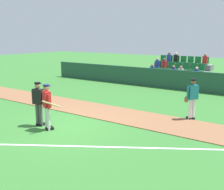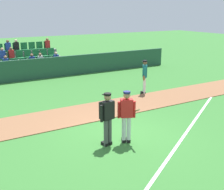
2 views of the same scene
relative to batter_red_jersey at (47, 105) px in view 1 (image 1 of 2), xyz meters
name	(u,v)px [view 1 (image 1 of 2)]	position (x,y,z in m)	size (l,w,h in m)	color
ground_plane	(62,126)	(0.15, 0.59, -0.97)	(80.00, 80.00, 0.00)	#33702D
infield_dirt_path	(103,111)	(0.15, 3.25, -0.95)	(28.00, 2.23, 0.03)	brown
foul_line_chalk	(118,147)	(3.15, 0.09, -0.96)	(12.00, 0.10, 0.01)	white
dugout_fence	(167,79)	(0.15, 10.56, -0.31)	(20.00, 0.16, 1.32)	#234C38
stadium_bleachers	(178,76)	(0.14, 12.43, -0.33)	(4.45, 2.95, 2.30)	slate
batter_red_jersey	(47,105)	(0.00, 0.00, 0.00)	(0.62, 0.80, 1.76)	silver
umpire_home_plate	(39,101)	(-0.64, 0.15, 0.03)	(0.58, 0.36, 1.76)	#4C4C4C
runner_teal_jersey	(192,98)	(4.00, 4.43, -0.01)	(0.50, 0.57, 1.76)	white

